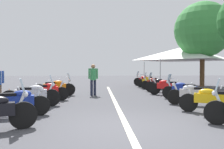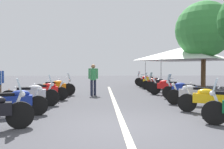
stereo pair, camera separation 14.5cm
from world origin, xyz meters
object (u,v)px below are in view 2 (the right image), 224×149
object	(u,v)px
motorcycle_right_row_4	(167,87)
motorcycle_right_row_8	(147,80)
motorcycle_right_row_1	(211,100)
motorcycle_left_row_3	(46,91)
motorcycle_right_row_2	(193,94)
motorcycle_right_row_3	(184,90)
motorcycle_right_row_5	(162,85)
motorcycle_right_row_7	(151,82)
traffic_cone_0	(9,96)
motorcycle_left_row_4	(55,87)
motorcycle_left_row_1	(15,102)
bystander_0	(93,77)
event_tent	(185,53)
roadside_tree_0	(204,30)
motorcycle_left_row_2	(31,94)
motorcycle_right_row_6	(155,83)

from	to	relation	value
motorcycle_right_row_4	motorcycle_right_row_8	world-z (taller)	motorcycle_right_row_8
motorcycle_right_row_1	motorcycle_left_row_3	bearing A→B (deg)	0.41
motorcycle_right_row_2	motorcycle_right_row_3	world-z (taller)	motorcycle_right_row_3
motorcycle_right_row_5	motorcycle_right_row_7	size ratio (longest dim) A/B	1.02
motorcycle_right_row_8	traffic_cone_0	size ratio (longest dim) A/B	3.24
motorcycle_left_row_3	motorcycle_right_row_1	world-z (taller)	motorcycle_left_row_3
motorcycle_left_row_3	motorcycle_left_row_4	size ratio (longest dim) A/B	0.92
motorcycle_left_row_3	motorcycle_right_row_1	bearing A→B (deg)	-42.46
motorcycle_left_row_3	motorcycle_right_row_7	size ratio (longest dim) A/B	1.04
motorcycle_left_row_4	motorcycle_right_row_7	size ratio (longest dim) A/B	1.13
motorcycle_left_row_1	motorcycle_left_row_4	world-z (taller)	motorcycle_left_row_4
motorcycle_left_row_1	motorcycle_left_row_3	xyz separation A→B (m)	(3.25, -0.14, 0.00)
motorcycle_right_row_1	motorcycle_right_row_7	size ratio (longest dim) A/B	1.04
motorcycle_right_row_1	motorcycle_right_row_7	distance (m)	9.72
motorcycle_left_row_4	traffic_cone_0	bearing A→B (deg)	-141.83
motorcycle_right_row_5	motorcycle_right_row_2	bearing A→B (deg)	118.73
motorcycle_right_row_8	bystander_0	bearing A→B (deg)	83.96
event_tent	bystander_0	bearing A→B (deg)	127.42
motorcycle_left_row_1	roadside_tree_0	size ratio (longest dim) A/B	0.31
motorcycle_left_row_2	motorcycle_right_row_3	bearing A→B (deg)	0.62
traffic_cone_0	motorcycle_right_row_2	bearing A→B (deg)	-98.48
motorcycle_left_row_2	motorcycle_left_row_3	world-z (taller)	motorcycle_left_row_2
motorcycle_right_row_1	motorcycle_left_row_4	bearing A→B (deg)	-11.41
motorcycle_right_row_4	motorcycle_right_row_8	size ratio (longest dim) A/B	0.94
motorcycle_left_row_2	motorcycle_right_row_5	xyz separation A→B (m)	(4.84, -6.31, 0.00)
motorcycle_right_row_7	event_tent	size ratio (longest dim) A/B	0.31
motorcycle_right_row_6	motorcycle_right_row_7	distance (m)	1.50
motorcycle_right_row_5	bystander_0	size ratio (longest dim) A/B	1.13
motorcycle_right_row_2	event_tent	world-z (taller)	event_tent
traffic_cone_0	bystander_0	size ratio (longest dim) A/B	0.37
motorcycle_left_row_4	motorcycle_right_row_4	bearing A→B (deg)	-15.85
motorcycle_right_row_4	motorcycle_right_row_6	world-z (taller)	motorcycle_right_row_6
motorcycle_right_row_5	motorcycle_left_row_2	bearing A→B (deg)	67.05
roadside_tree_0	motorcycle_left_row_2	bearing A→B (deg)	125.11
motorcycle_left_row_4	bystander_0	size ratio (longest dim) A/B	1.25
motorcycle_left_row_2	motorcycle_right_row_3	distance (m)	6.59
motorcycle_right_row_3	motorcycle_right_row_5	world-z (taller)	motorcycle_right_row_5
motorcycle_right_row_8	event_tent	distance (m)	3.73
motorcycle_left_row_3	bystander_0	world-z (taller)	bystander_0
motorcycle_right_row_1	event_tent	bearing A→B (deg)	-79.01
motorcycle_left_row_1	motorcycle_right_row_3	size ratio (longest dim) A/B	1.08
bystander_0	motorcycle_left_row_3	bearing A→B (deg)	120.47
traffic_cone_0	event_tent	bearing A→B (deg)	-53.31
roadside_tree_0	event_tent	distance (m)	2.62
motorcycle_left_row_1	motorcycle_right_row_8	size ratio (longest dim) A/B	0.97
motorcycle_right_row_2	traffic_cone_0	bearing A→B (deg)	15.10
motorcycle_right_row_2	motorcycle_right_row_6	distance (m)	6.66
motorcycle_left_row_3	traffic_cone_0	size ratio (longest dim) A/B	3.15
motorcycle_left_row_2	motorcycle_right_row_7	xyz separation A→B (m)	(8.14, -6.35, -0.01)
motorcycle_right_row_2	motorcycle_right_row_3	size ratio (longest dim) A/B	1.11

